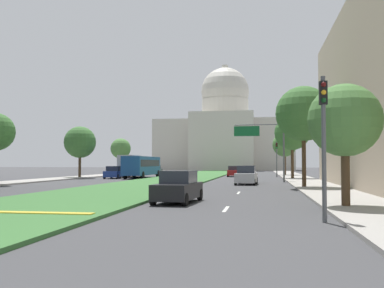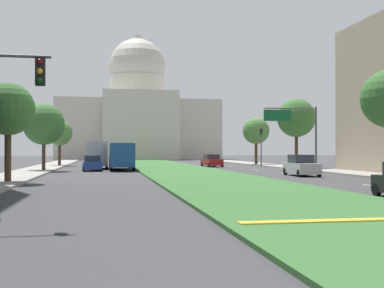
{
  "view_description": "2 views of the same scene",
  "coord_description": "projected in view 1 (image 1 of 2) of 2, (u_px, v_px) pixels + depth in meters",
  "views": [
    {
      "loc": [
        10.38,
        -7.16,
        2.11
      ],
      "look_at": [
        -0.64,
        60.96,
        5.11
      ],
      "focal_mm": 40.43,
      "sensor_mm": 36.0,
      "label": 1
    },
    {
      "loc": [
        -7.76,
        -5.11,
        2.26
      ],
      "look_at": [
        2.39,
        52.61,
        2.93
      ],
      "focal_mm": 46.27,
      "sensor_mm": 36.0,
      "label": 2
    }
  ],
  "objects": [
    {
      "name": "sidewalk_right",
      "position": [
        301.0,
        179.0,
        52.36
      ],
      "size": [
        4.0,
        105.26,
        0.15
      ],
      "primitive_type": "cube",
      "color": "#9E9991",
      "rests_on": "ground_plane"
    },
    {
      "name": "sedan_far_horizon",
      "position": [
        234.0,
        171.0,
        65.76
      ],
      "size": [
        2.17,
        4.76,
        1.64
      ],
      "color": "maroon",
      "rests_on": "ground_plane"
    },
    {
      "name": "street_tree_left_distant",
      "position": [
        121.0,
        149.0,
        75.46
      ],
      "size": [
        3.53,
        3.53,
        6.36
      ],
      "color": "#4C3823",
      "rests_on": "ground_plane"
    },
    {
      "name": "lane_dashes_right",
      "position": [
        248.0,
        181.0,
        50.83
      ],
      "size": [
        0.16,
        59.3,
        0.01
      ],
      "color": "silver",
      "rests_on": "ground_plane"
    },
    {
      "name": "street_tree_right_mid",
      "position": [
        303.0,
        114.0,
        35.78
      ],
      "size": [
        4.57,
        4.57,
        8.47
      ],
      "color": "#4C3823",
      "rests_on": "ground_plane"
    },
    {
      "name": "sedan_lead_stopped",
      "position": [
        178.0,
        188.0,
        22.86
      ],
      "size": [
        2.12,
        4.45,
        1.69
      ],
      "color": "black",
      "rests_on": "ground_plane"
    },
    {
      "name": "city_bus",
      "position": [
        142.0,
        165.0,
        59.71
      ],
      "size": [
        2.62,
        11.0,
        2.95
      ],
      "color": "#1E4C8C",
      "rests_on": "ground_plane"
    },
    {
      "name": "traffic_light_far_right",
      "position": [
        277.0,
        155.0,
        63.58
      ],
      "size": [
        0.28,
        0.35,
        5.2
      ],
      "color": "#515456",
      "rests_on": "ground_plane"
    },
    {
      "name": "sedan_distant",
      "position": [
        114.0,
        173.0,
        57.75
      ],
      "size": [
        2.19,
        4.3,
        1.66
      ],
      "color": "navy",
      "rests_on": "ground_plane"
    },
    {
      "name": "grass_median",
      "position": [
        187.0,
        177.0,
        60.53
      ],
      "size": [
        8.89,
        105.26,
        0.14
      ],
      "primitive_type": "cube",
      "color": "#386B33",
      "rests_on": "ground_plane"
    },
    {
      "name": "ground_plane",
      "position": [
        194.0,
        176.0,
        66.3
      ],
      "size": [
        260.0,
        260.0,
        0.0
      ],
      "primitive_type": "plane",
      "color": "#3D3D3F"
    },
    {
      "name": "capitol_building",
      "position": [
        225.0,
        134.0,
        123.63
      ],
      "size": [
        38.0,
        25.18,
        30.41
      ],
      "color": "beige",
      "rests_on": "ground_plane"
    },
    {
      "name": "sedan_midblock",
      "position": [
        246.0,
        176.0,
        41.94
      ],
      "size": [
        2.14,
        4.62,
        1.83
      ],
      "color": "#BCBCC1",
      "rests_on": "ground_plane"
    },
    {
      "name": "street_tree_right_distant",
      "position": [
        285.0,
        145.0,
        70.4
      ],
      "size": [
        3.92,
        3.92,
        7.01
      ],
      "color": "#4C3823",
      "rests_on": "ground_plane"
    },
    {
      "name": "street_tree_left_far",
      "position": [
        80.0,
        142.0,
        58.87
      ],
      "size": [
        4.31,
        4.31,
        7.07
      ],
      "color": "#4C3823",
      "rests_on": "ground_plane"
    },
    {
      "name": "street_tree_right_far",
      "position": [
        292.0,
        133.0,
        55.56
      ],
      "size": [
        4.51,
        4.51,
        8.24
      ],
      "color": "#4C3823",
      "rests_on": "ground_plane"
    },
    {
      "name": "traffic_light_near_right",
      "position": [
        324.0,
        129.0,
        15.33
      ],
      "size": [
        0.28,
        0.35,
        5.2
      ],
      "color": "#515456",
      "rests_on": "ground_plane"
    },
    {
      "name": "sidewalk_left",
      "position": [
        68.0,
        178.0,
        57.17
      ],
      "size": [
        4.0,
        105.26,
        0.15
      ],
      "primitive_type": "cube",
      "color": "#9E9991",
      "rests_on": "ground_plane"
    },
    {
      "name": "overhead_guide_sign",
      "position": [
        265.0,
        140.0,
        47.35
      ],
      "size": [
        5.5,
        0.2,
        6.5
      ],
      "color": "#515456",
      "rests_on": "ground_plane"
    },
    {
      "name": "street_tree_right_near",
      "position": [
        345.0,
        121.0,
        19.89
      ],
      "size": [
        3.37,
        3.37,
        5.75
      ],
      "color": "#4C3823",
      "rests_on": "ground_plane"
    },
    {
      "name": "box_truck_delivery",
      "position": [
        131.0,
        166.0,
        63.61
      ],
      "size": [
        2.4,
        6.4,
        3.2
      ],
      "color": "maroon",
      "rests_on": "ground_plane"
    },
    {
      "name": "sedan_very_far",
      "position": [
        155.0,
        170.0,
        79.83
      ],
      "size": [
        1.87,
        4.52,
        1.67
      ],
      "color": "#4C5156",
      "rests_on": "ground_plane"
    }
  ]
}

